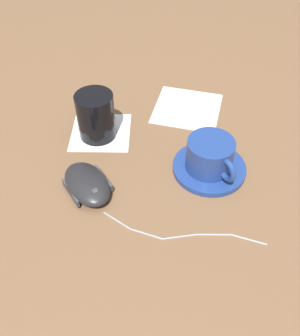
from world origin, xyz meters
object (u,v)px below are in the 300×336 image
saucer (209,168)px  drinking_glass (96,116)px  coffee_cup (210,155)px  computer_mouse (87,184)px

saucer → drinking_glass: size_ratio=1.45×
saucer → coffee_cup: (-0.00, -0.00, 0.03)m
drinking_glass → saucer: bearing=-41.2°
computer_mouse → drinking_glass: 0.15m
computer_mouse → drinking_glass: size_ratio=1.36×
saucer → computer_mouse: bearing=176.2°
saucer → drinking_glass: (-0.18, 0.15, 0.04)m
coffee_cup → drinking_glass: size_ratio=1.19×
saucer → computer_mouse: (-0.22, 0.01, 0.01)m
saucer → drinking_glass: drinking_glass is taller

